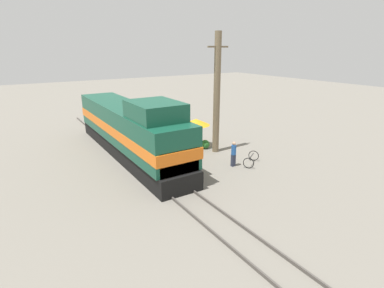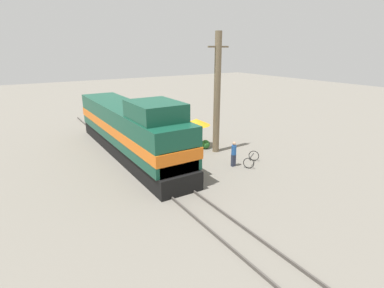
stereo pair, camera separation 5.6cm
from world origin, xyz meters
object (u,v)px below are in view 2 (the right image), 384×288
object	(u,v)px
utility_pole	(217,94)
vendor_umbrella	(196,122)
bicycle	(251,159)
locomotive	(131,130)
billboard_sign	(163,112)
person_bystander	(234,153)

from	to	relation	value
utility_pole	vendor_umbrella	world-z (taller)	utility_pole
vendor_umbrella	bicycle	distance (m)	5.83
locomotive	billboard_sign	world-z (taller)	locomotive
locomotive	utility_pole	size ratio (longest dim) A/B	1.81
billboard_sign	locomotive	bearing A→B (deg)	-146.97
utility_pole	billboard_sign	size ratio (longest dim) A/B	2.64
utility_pole	vendor_umbrella	bearing A→B (deg)	111.16
billboard_sign	person_bystander	world-z (taller)	billboard_sign
person_bystander	utility_pole	bearing A→B (deg)	75.28
person_bystander	bicycle	size ratio (longest dim) A/B	0.99
locomotive	utility_pole	xyz separation A→B (m)	(6.07, -2.55, 2.52)
billboard_sign	bicycle	bearing A→B (deg)	-74.10
locomotive	person_bystander	distance (m)	7.85
vendor_umbrella	locomotive	bearing A→B (deg)	172.19
utility_pole	billboard_sign	bearing A→B (deg)	111.74
vendor_umbrella	bicycle	size ratio (longest dim) A/B	1.33
person_bystander	bicycle	xyz separation A→B (m)	(1.29, -0.43, -0.59)
vendor_umbrella	billboard_sign	distance (m)	3.63
utility_pole	vendor_umbrella	size ratio (longest dim) A/B	3.79
utility_pole	bicycle	world-z (taller)	utility_pole
locomotive	vendor_umbrella	xyz separation A→B (m)	(5.37, -0.74, 0.08)
locomotive	person_bystander	world-z (taller)	locomotive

